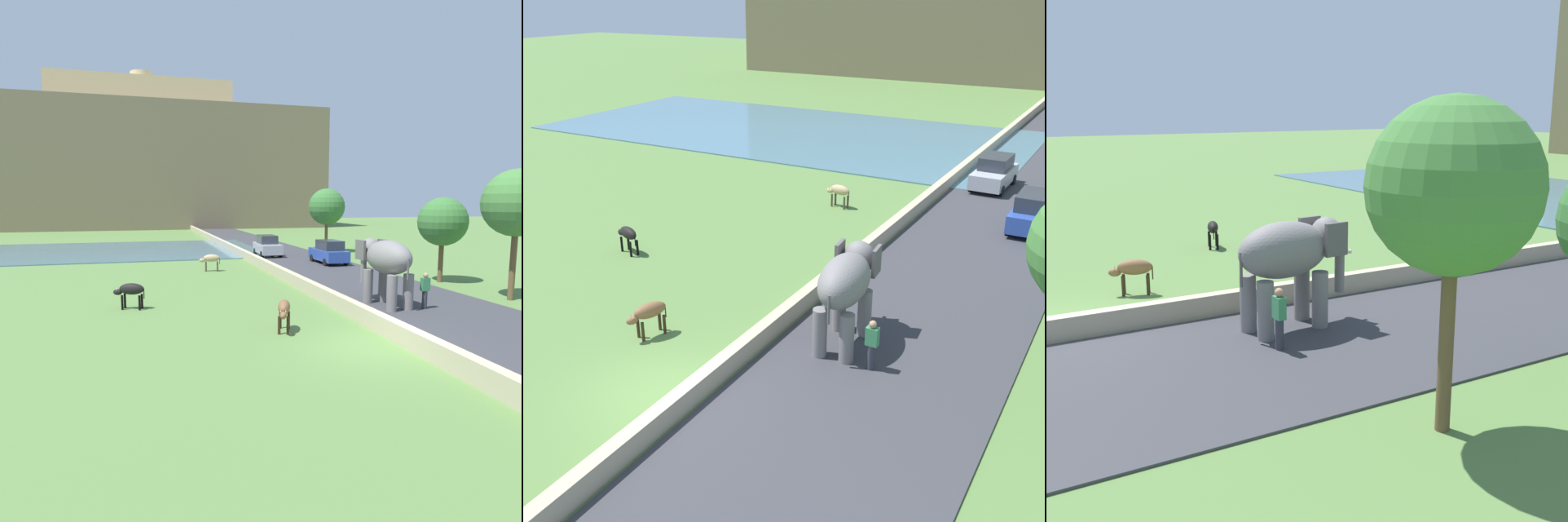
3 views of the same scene
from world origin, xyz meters
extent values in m
plane|color=#567A3D|center=(0.00, 0.00, 0.00)|extent=(220.00, 220.00, 0.00)
cube|color=tan|center=(1.20, 18.00, 0.33)|extent=(0.40, 110.00, 0.66)
cube|color=slate|center=(-14.00, 32.17, 0.04)|extent=(36.00, 18.00, 0.08)
ellipsoid|color=slate|center=(3.42, 4.82, 2.24)|extent=(1.67, 2.83, 1.50)
cylinder|color=slate|center=(2.92, 5.65, 0.80)|extent=(0.44, 0.44, 1.60)
cylinder|color=slate|center=(3.75, 5.74, 0.80)|extent=(0.44, 0.44, 1.60)
cylinder|color=slate|center=(3.10, 3.91, 0.80)|extent=(0.44, 0.44, 1.60)
cylinder|color=slate|center=(3.93, 3.99, 0.80)|extent=(0.44, 0.44, 1.60)
ellipsoid|color=slate|center=(3.28, 6.23, 2.42)|extent=(1.09, 1.00, 1.10)
cube|color=#575454|center=(2.70, 6.04, 2.46)|extent=(0.19, 0.71, 0.90)
cube|color=#575454|center=(3.89, 6.16, 2.46)|extent=(0.19, 0.71, 0.90)
cylinder|color=slate|center=(3.23, 6.70, 1.54)|extent=(0.28, 0.28, 1.50)
cone|color=silver|center=(3.02, 6.61, 1.99)|extent=(0.18, 0.57, 0.17)
cone|color=silver|center=(3.46, 6.66, 1.99)|extent=(0.18, 0.57, 0.17)
cylinder|color=#575454|center=(3.56, 3.51, 1.89)|extent=(0.08, 0.08, 0.90)
cylinder|color=#33333D|center=(4.73, 3.96, 0.42)|extent=(0.22, 0.22, 0.85)
cube|color=#388451|center=(4.73, 3.96, 1.13)|extent=(0.36, 0.22, 0.56)
sphere|color=tan|center=(4.73, 3.96, 1.52)|extent=(0.22, 0.22, 0.22)
ellipsoid|color=tan|center=(-2.50, 17.25, 0.90)|extent=(1.17, 0.65, 0.50)
cylinder|color=#493D2C|center=(-2.90, 17.18, 0.33)|extent=(0.10, 0.10, 0.65)
cylinder|color=#493D2C|center=(-2.84, 17.48, 0.33)|extent=(0.10, 0.10, 0.65)
cylinder|color=#493D2C|center=(-2.15, 17.03, 0.33)|extent=(0.10, 0.10, 0.65)
cylinder|color=#493D2C|center=(-2.09, 17.33, 0.33)|extent=(0.10, 0.10, 0.65)
ellipsoid|color=tan|center=(-3.12, 17.38, 0.75)|extent=(0.44, 0.31, 0.26)
cone|color=beige|center=(-3.13, 17.29, 0.92)|extent=(0.04, 0.04, 0.12)
cone|color=beige|center=(-3.10, 17.47, 0.92)|extent=(0.04, 0.04, 0.12)
cylinder|color=#493D2C|center=(-1.97, 17.15, 0.70)|extent=(0.04, 0.04, 0.45)
ellipsoid|color=brown|center=(-2.14, 2.43, 0.90)|extent=(0.80, 1.18, 0.50)
cylinder|color=#302014|center=(-2.13, 2.01, 0.33)|extent=(0.10, 0.10, 0.65)
cylinder|color=#302014|center=(-2.42, 2.12, 0.33)|extent=(0.10, 0.10, 0.65)
cylinder|color=#302014|center=(-1.86, 2.73, 0.33)|extent=(0.10, 0.10, 0.65)
cylinder|color=#302014|center=(-2.15, 2.84, 0.33)|extent=(0.10, 0.10, 0.65)
ellipsoid|color=brown|center=(-2.36, 1.83, 0.75)|extent=(0.36, 0.46, 0.26)
cone|color=beige|center=(-2.27, 1.80, 0.92)|extent=(0.04, 0.04, 0.12)
cone|color=beige|center=(-2.44, 1.87, 0.92)|extent=(0.04, 0.04, 0.12)
cylinder|color=#302014|center=(-1.95, 2.93, 0.70)|extent=(0.04, 0.04, 0.45)
ellipsoid|color=black|center=(-7.50, 7.35, 0.90)|extent=(1.18, 0.78, 0.50)
cylinder|color=black|center=(-7.91, 7.33, 0.33)|extent=(0.10, 0.10, 0.65)
cylinder|color=black|center=(-7.81, 7.62, 0.33)|extent=(0.10, 0.10, 0.65)
cylinder|color=black|center=(-7.19, 7.07, 0.33)|extent=(0.10, 0.10, 0.65)
cylinder|color=black|center=(-7.08, 7.36, 0.33)|extent=(0.10, 0.10, 0.65)
ellipsoid|color=black|center=(-8.09, 7.56, 0.75)|extent=(0.46, 0.36, 0.26)
cone|color=beige|center=(-8.12, 7.48, 0.92)|extent=(0.04, 0.04, 0.12)
cone|color=beige|center=(-8.06, 7.65, 0.92)|extent=(0.04, 0.04, 0.12)
cylinder|color=black|center=(-6.99, 7.17, 0.70)|extent=(0.04, 0.04, 0.45)
cylinder|color=brown|center=(9.92, 4.66, 1.75)|extent=(0.28, 0.28, 3.50)
sphere|color=#427A38|center=(9.92, 4.66, 4.60)|extent=(3.15, 3.15, 3.15)
camera|label=1|loc=(-7.01, -12.64, 4.64)|focal=31.03mm
camera|label=2|loc=(10.54, -11.29, 10.30)|focal=44.73mm
camera|label=3|loc=(18.77, -3.50, 6.02)|focal=46.80mm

